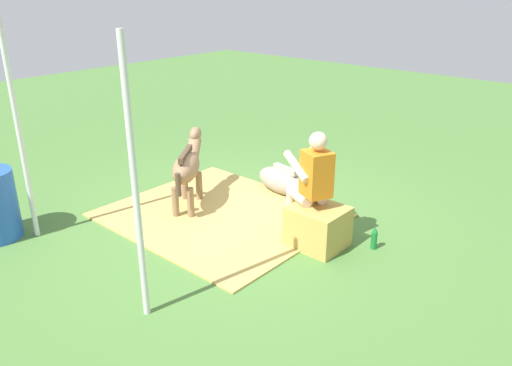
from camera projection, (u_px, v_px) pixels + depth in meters
ground_plane at (245, 218)px, 6.58m from camera, size 24.00×24.00×0.00m
hay_patch at (220, 215)px, 6.64m from camera, size 2.74×2.38×0.02m
hay_bale at (318, 227)px, 5.82m from camera, size 0.61×0.55×0.48m
person_seated at (311, 181)px, 5.76m from camera, size 0.72×0.58×1.36m
pony_standing at (188, 166)px, 6.72m from camera, size 0.94×1.16×0.95m
pony_lying at (286, 182)px, 7.23m from camera, size 1.36×0.54×0.42m
soda_bottle at (374, 238)px, 5.79m from camera, size 0.07×0.07×0.27m
tent_pole_left at (135, 186)px, 4.23m from camera, size 0.06×0.06×2.55m
tent_pole_right at (19, 134)px, 5.67m from camera, size 0.06×0.06×2.55m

